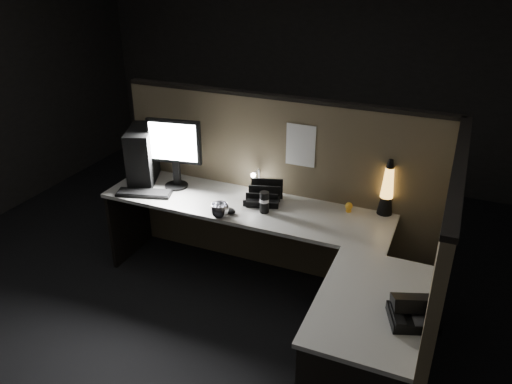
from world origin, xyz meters
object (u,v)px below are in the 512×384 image
at_px(keyboard, 144,193).
at_px(desk_phone, 413,311).
at_px(monitor, 174,147).
at_px(lava_lamp, 387,192).
at_px(pc_tower, 143,155).

height_order(keyboard, desk_phone, desk_phone).
distance_m(monitor, lava_lamp, 1.71).
xyz_separation_m(pc_tower, desk_phone, (2.36, -0.95, -0.17)).
bearing_deg(monitor, keyboard, -133.31).
bearing_deg(monitor, desk_phone, -34.68).
relative_size(monitor, lava_lamp, 1.32).
relative_size(monitor, keyboard, 1.31).
bearing_deg(lava_lamp, monitor, -173.34).
bearing_deg(pc_tower, monitor, -22.00).
bearing_deg(desk_phone, pc_tower, 138.04).
xyz_separation_m(monitor, keyboard, (-0.16, -0.24, -0.34)).
distance_m(monitor, keyboard, 0.45).
xyz_separation_m(pc_tower, lava_lamp, (2.01, 0.20, -0.05)).
distance_m(pc_tower, lava_lamp, 2.02).
height_order(lava_lamp, desk_phone, lava_lamp).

